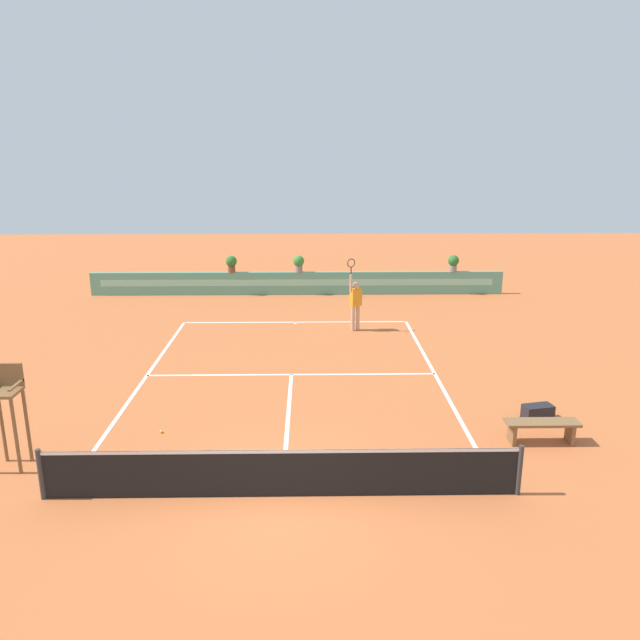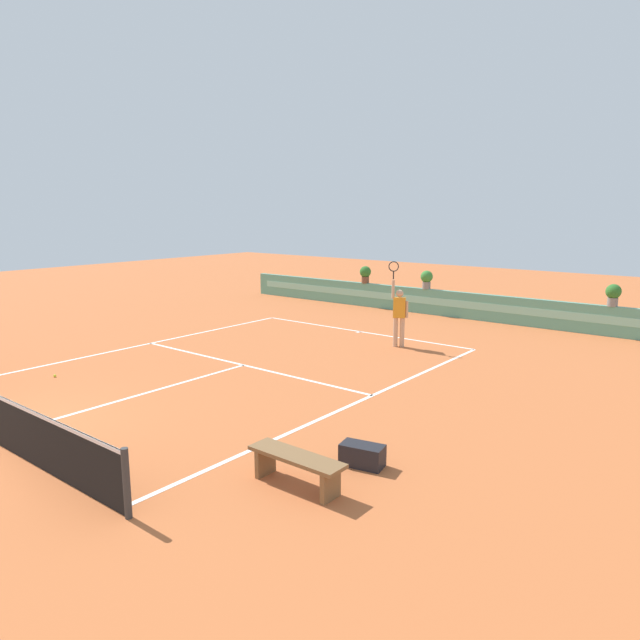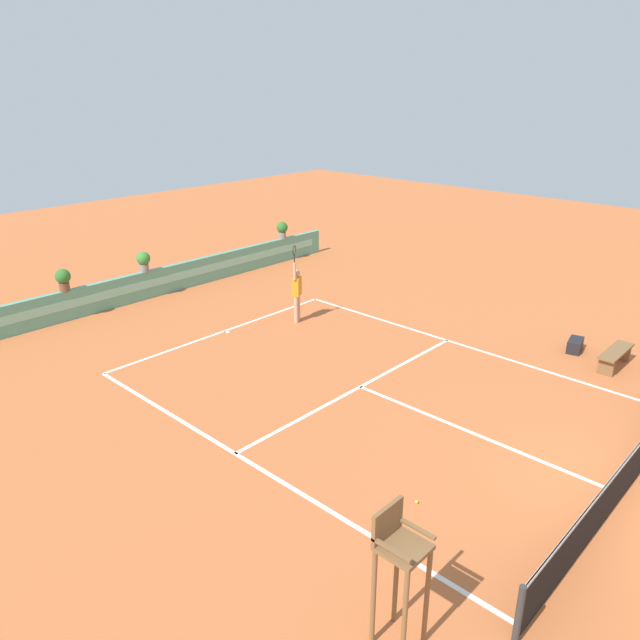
{
  "view_description": "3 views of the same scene",
  "coord_description": "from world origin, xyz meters",
  "px_view_note": "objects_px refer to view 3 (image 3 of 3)",
  "views": [
    {
      "loc": [
        0.53,
        -10.29,
        6.29
      ],
      "look_at": [
        0.86,
        8.61,
        1.0
      ],
      "focal_mm": 34.94,
      "sensor_mm": 36.0,
      "label": 1
    },
    {
      "loc": [
        10.85,
        -3.96,
        4.08
      ],
      "look_at": [
        0.86,
        8.61,
        1.0
      ],
      "focal_mm": 32.32,
      "sensor_mm": 36.0,
      "label": 2
    },
    {
      "loc": [
        -10.78,
        -2.25,
        7.22
      ],
      "look_at": [
        0.86,
        8.61,
        1.0
      ],
      "focal_mm": 34.03,
      "sensor_mm": 36.0,
      "label": 3
    }
  ],
  "objects_px": {
    "umpire_chair": "(398,563)",
    "tennis_player": "(297,291)",
    "potted_plant_centre": "(143,260)",
    "tennis_ball_near_baseline": "(417,502)",
    "potted_plant_left": "(63,278)",
    "gear_bag": "(575,345)",
    "potted_plant_far_right": "(282,229)",
    "bench_courtside": "(615,355)"
  },
  "relations": [
    {
      "from": "tennis_ball_near_baseline",
      "to": "potted_plant_far_right",
      "type": "height_order",
      "value": "potted_plant_far_right"
    },
    {
      "from": "umpire_chair",
      "to": "tennis_player",
      "type": "height_order",
      "value": "tennis_player"
    },
    {
      "from": "umpire_chair",
      "to": "tennis_player",
      "type": "relative_size",
      "value": 0.83
    },
    {
      "from": "tennis_ball_near_baseline",
      "to": "potted_plant_far_right",
      "type": "xyz_separation_m",
      "value": [
        9.67,
        13.69,
        1.38
      ]
    },
    {
      "from": "gear_bag",
      "to": "potted_plant_centre",
      "type": "distance_m",
      "value": 14.42
    },
    {
      "from": "umpire_chair",
      "to": "potted_plant_centre",
      "type": "xyz_separation_m",
      "value": [
        5.56,
        15.13,
        0.07
      ]
    },
    {
      "from": "umpire_chair",
      "to": "gear_bag",
      "type": "height_order",
      "value": "umpire_chair"
    },
    {
      "from": "tennis_player",
      "to": "tennis_ball_near_baseline",
      "type": "height_order",
      "value": "tennis_player"
    },
    {
      "from": "potted_plant_centre",
      "to": "bench_courtside",
      "type": "bearing_deg",
      "value": -68.85
    },
    {
      "from": "potted_plant_centre",
      "to": "potted_plant_left",
      "type": "relative_size",
      "value": 1.0
    },
    {
      "from": "tennis_player",
      "to": "potted_plant_left",
      "type": "bearing_deg",
      "value": 131.85
    },
    {
      "from": "bench_courtside",
      "to": "tennis_player",
      "type": "relative_size",
      "value": 0.62
    },
    {
      "from": "bench_courtside",
      "to": "tennis_player",
      "type": "distance_m",
      "value": 9.42
    },
    {
      "from": "bench_courtside",
      "to": "tennis_ball_near_baseline",
      "type": "height_order",
      "value": "bench_courtside"
    },
    {
      "from": "tennis_ball_near_baseline",
      "to": "potted_plant_centre",
      "type": "distance_m",
      "value": 14.06
    },
    {
      "from": "tennis_ball_near_baseline",
      "to": "gear_bag",
      "type": "bearing_deg",
      "value": 3.82
    },
    {
      "from": "umpire_chair",
      "to": "gear_bag",
      "type": "bearing_deg",
      "value": 10.04
    },
    {
      "from": "bench_courtside",
      "to": "potted_plant_centre",
      "type": "height_order",
      "value": "potted_plant_centre"
    },
    {
      "from": "gear_bag",
      "to": "potted_plant_far_right",
      "type": "height_order",
      "value": "potted_plant_far_right"
    },
    {
      "from": "gear_bag",
      "to": "potted_plant_far_right",
      "type": "bearing_deg",
      "value": 86.28
    },
    {
      "from": "potted_plant_left",
      "to": "potted_plant_far_right",
      "type": "bearing_deg",
      "value": 0.0
    },
    {
      "from": "tennis_player",
      "to": "tennis_ball_near_baseline",
      "type": "relative_size",
      "value": 38.01
    },
    {
      "from": "gear_bag",
      "to": "potted_plant_centre",
      "type": "bearing_deg",
      "value": 114.24
    },
    {
      "from": "tennis_player",
      "to": "potted_plant_centre",
      "type": "height_order",
      "value": "tennis_player"
    },
    {
      "from": "bench_courtside",
      "to": "tennis_ball_near_baseline",
      "type": "relative_size",
      "value": 23.53
    },
    {
      "from": "umpire_chair",
      "to": "potted_plant_far_right",
      "type": "relative_size",
      "value": 2.96
    },
    {
      "from": "umpire_chair",
      "to": "bench_courtside",
      "type": "distance_m",
      "value": 11.17
    },
    {
      "from": "gear_bag",
      "to": "potted_plant_left",
      "type": "height_order",
      "value": "potted_plant_left"
    },
    {
      "from": "potted_plant_left",
      "to": "gear_bag",
      "type": "bearing_deg",
      "value": -56.06
    },
    {
      "from": "tennis_player",
      "to": "potted_plant_centre",
      "type": "relative_size",
      "value": 3.57
    },
    {
      "from": "potted_plant_centre",
      "to": "potted_plant_far_right",
      "type": "xyz_separation_m",
      "value": [
        6.75,
        0.0,
        0.0
      ]
    },
    {
      "from": "tennis_player",
      "to": "tennis_ball_near_baseline",
      "type": "bearing_deg",
      "value": -121.59
    },
    {
      "from": "bench_courtside",
      "to": "potted_plant_left",
      "type": "relative_size",
      "value": 2.21
    },
    {
      "from": "bench_courtside",
      "to": "gear_bag",
      "type": "relative_size",
      "value": 2.29
    },
    {
      "from": "potted_plant_centre",
      "to": "potted_plant_far_right",
      "type": "distance_m",
      "value": 6.75
    },
    {
      "from": "tennis_player",
      "to": "potted_plant_centre",
      "type": "bearing_deg",
      "value": 110.4
    },
    {
      "from": "tennis_player",
      "to": "tennis_ball_near_baseline",
      "type": "xyz_separation_m",
      "value": [
        -4.99,
        -8.11,
        -1.02
      ]
    },
    {
      "from": "gear_bag",
      "to": "potted_plant_centre",
      "type": "relative_size",
      "value": 0.97
    },
    {
      "from": "potted_plant_centre",
      "to": "potted_plant_left",
      "type": "height_order",
      "value": "same"
    },
    {
      "from": "tennis_player",
      "to": "tennis_ball_near_baseline",
      "type": "distance_m",
      "value": 9.58
    },
    {
      "from": "potted_plant_far_right",
      "to": "potted_plant_left",
      "type": "bearing_deg",
      "value": 180.0
    },
    {
      "from": "umpire_chair",
      "to": "potted_plant_far_right",
      "type": "bearing_deg",
      "value": 50.86
    }
  ]
}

